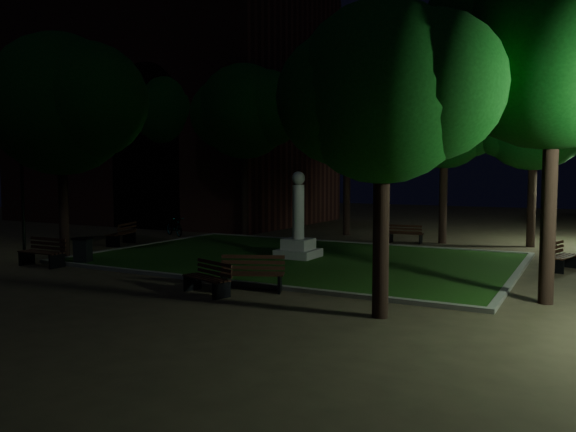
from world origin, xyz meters
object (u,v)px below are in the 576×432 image
object	(u,v)px
bench_west_near	(43,253)
bench_far_side	(406,234)
bench_near_right	(252,275)
monument	(298,234)
trash_bin	(83,251)
bench_left_side	(123,235)
bench_right_side	(560,257)
bench_near_left	(208,279)
bicycle	(175,227)

from	to	relation	value
bench_west_near	bench_far_side	world-z (taller)	bench_west_near
bench_near_right	bench_far_side	bearing A→B (deg)	63.27
monument	trash_bin	bearing A→B (deg)	-143.71
bench_left_side	bench_right_side	world-z (taller)	bench_left_side
bench_near_right	trash_bin	bearing A→B (deg)	148.26
bench_near_right	bench_far_side	world-z (taller)	bench_near_right
bench_left_side	bench_right_side	size ratio (longest dim) A/B	1.09
bench_west_near	trash_bin	size ratio (longest dim) A/B	1.89
bench_near_right	bench_far_side	size ratio (longest dim) A/B	1.16
bench_near_left	trash_bin	bearing A→B (deg)	-175.99
bench_west_near	bench_left_side	bearing A→B (deg)	107.49
bench_near_right	bench_right_side	world-z (taller)	bench_near_right
bench_near_left	trash_bin	distance (m)	7.14
bench_near_right	bench_west_near	size ratio (longest dim) A/B	1.05
bench_right_side	trash_bin	world-z (taller)	trash_bin
bench_near_left	bench_right_side	distance (m)	11.74
bench_left_side	bicycle	bearing A→B (deg)	166.96
monument	bench_far_side	size ratio (longest dim) A/B	2.00
bench_near_left	bench_left_side	xyz separation A→B (m)	(-9.53, 6.52, 0.07)
bench_right_side	bicycle	world-z (taller)	bicycle
bench_near_left	bench_right_side	size ratio (longest dim) A/B	0.93
monument	bench_far_side	xyz separation A→B (m)	(2.11, 6.69, -0.55)
bench_near_left	bench_left_side	world-z (taller)	bench_left_side
bench_right_side	bench_far_side	distance (m)	8.09
monument	bench_near_right	world-z (taller)	monument
bench_near_right	bench_left_side	distance (m)	11.81
monument	bench_west_near	bearing A→B (deg)	-142.04
bench_west_near	bicycle	size ratio (longest dim) A/B	0.99
bench_left_side	bench_far_side	distance (m)	12.84
bench_near_right	bicycle	world-z (taller)	bench_near_right
monument	bench_left_side	xyz separation A→B (m)	(-8.87, 0.03, -0.49)
bicycle	bench_left_side	bearing A→B (deg)	-147.93
bench_near_right	trash_bin	world-z (taller)	bench_near_right
bench_right_side	monument	bearing A→B (deg)	118.99
monument	bicycle	distance (m)	10.17
trash_bin	bench_far_side	bearing A→B (deg)	53.51
bench_left_side	bicycle	distance (m)	4.09
bench_near_left	bench_west_near	bearing A→B (deg)	-167.43
bench_near_right	trash_bin	distance (m)	7.79
bench_west_near	bench_left_side	xyz separation A→B (m)	(-1.78, 5.56, 0.02)
bench_west_near	bicycle	xyz separation A→B (m)	(-2.20, 9.63, 0.01)
bicycle	monument	bearing A→B (deg)	-87.60
bench_west_near	bench_right_side	world-z (taller)	bench_west_near
bench_west_near	bicycle	world-z (taller)	bench_west_near
bench_near_left	bench_west_near	size ratio (longest dim) A/B	0.94
bench_west_near	bench_far_side	bearing A→B (deg)	52.80
bench_left_side	bicycle	xyz separation A→B (m)	(-0.42, 4.07, -0.00)
bench_near_right	bench_far_side	xyz separation A→B (m)	(0.62, 12.33, -0.05)
bench_near_right	bench_right_side	size ratio (longest dim) A/B	1.04
monument	bicycle	world-z (taller)	monument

